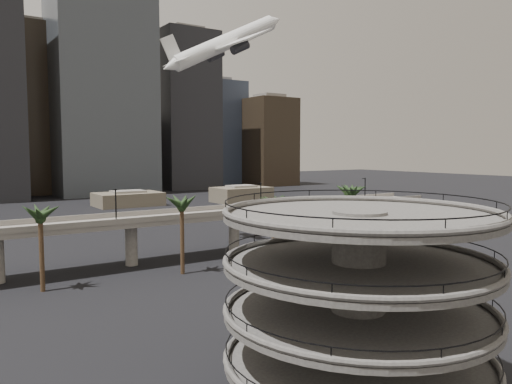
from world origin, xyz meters
TOP-DOWN VIEW (x-y plane):
  - ground at (0.00, 0.00)m, footprint 700.00×700.00m
  - parking_ramp at (-13.00, -4.00)m, footprint 22.20×22.20m
  - overpass at (0.00, 55.00)m, footprint 130.00×9.30m
  - palm_trees at (11.58, 47.18)m, footprint 76.40×18.40m
  - low_buildings at (6.89, 142.30)m, footprint 135.00×27.50m
  - skyline at (15.11, 217.09)m, footprint 269.00×86.00m
  - airborne_jet at (17.40, 69.11)m, footprint 32.74×30.20m
  - car_a at (-5.42, 19.93)m, footprint 4.18×2.16m
  - car_b at (14.26, 17.30)m, footprint 5.04×3.08m
  - car_c at (27.11, 14.82)m, footprint 4.86×2.79m

SIDE VIEW (x-z plane):
  - ground at x=0.00m, z-range 0.00..0.00m
  - car_c at x=27.11m, z-range 0.00..1.33m
  - car_a at x=-5.42m, z-range 0.00..1.36m
  - car_b at x=14.26m, z-range 0.00..1.57m
  - low_buildings at x=6.89m, z-range -0.54..6.26m
  - overpass at x=0.00m, z-range -0.01..14.69m
  - parking_ramp at x=-13.00m, z-range 1.16..18.51m
  - palm_trees at x=11.58m, z-range 4.30..18.30m
  - skyline at x=15.11m, z-range -14.62..93.77m
  - airborne_jet at x=17.40m, z-range 36.60..54.77m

